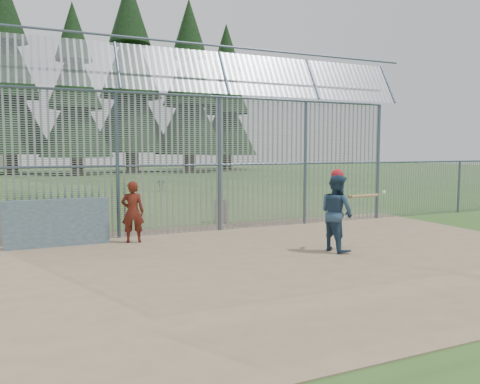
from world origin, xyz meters
name	(u,v)px	position (x,y,z in m)	size (l,w,h in m)	color
ground	(275,254)	(0.00, 0.00, 0.00)	(120.00, 120.00, 0.00)	#2D511E
dirt_infield	(285,258)	(0.00, -0.50, 0.01)	(14.00, 10.00, 0.02)	#756047
dugout_wall	(58,223)	(-4.60, 2.90, 0.62)	(2.50, 0.12, 1.20)	#38566B
batter	(337,213)	(1.48, -0.36, 0.94)	(0.90, 0.70, 1.85)	navy
onlooker	(133,212)	(-2.77, 2.67, 0.83)	(0.59, 0.39, 1.61)	maroon
bg_kid_seated	(161,184)	(1.72, 17.11, 0.42)	(0.49, 0.20, 0.84)	slate
batting_gear	(342,179)	(1.60, -0.39, 1.76)	(1.51, 0.37, 0.70)	#AC1720
trash_can	(221,211)	(0.64, 4.97, 0.38)	(0.56, 0.56, 0.82)	gray
backstop_fence	(274,152)	(1.81, 3.43, 2.36)	(20.09, 0.81, 5.30)	#47566B
conifer_row	(102,68)	(1.93, 41.51, 10.83)	(38.48, 12.26, 20.20)	#332319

